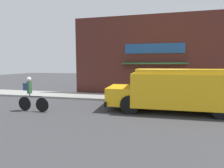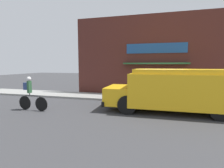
# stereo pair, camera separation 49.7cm
# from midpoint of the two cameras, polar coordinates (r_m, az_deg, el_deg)

# --- Properties ---
(ground_plane) EXTENTS (70.00, 70.00, 0.00)m
(ground_plane) POSITION_cam_midpoint_polar(r_m,az_deg,el_deg) (10.59, 16.95, -6.27)
(ground_plane) COLOR #38383A
(sidewalk) EXTENTS (28.00, 2.15, 0.12)m
(sidewalk) POSITION_cam_midpoint_polar(r_m,az_deg,el_deg) (11.63, 16.83, -4.85)
(sidewalk) COLOR gray
(sidewalk) RESTS_ON ground_plane
(storefront) EXTENTS (12.66, 0.96, 5.76)m
(storefront) POSITION_cam_midpoint_polar(r_m,az_deg,el_deg) (12.80, 17.03, 8.76)
(storefront) COLOR #4C231E
(storefront) RESTS_ON ground_plane
(school_bus) EXTENTS (6.17, 2.74, 2.04)m
(school_bus) POSITION_cam_midpoint_polar(r_m,az_deg,el_deg) (8.89, 21.62, -1.64)
(school_bus) COLOR yellow
(school_bus) RESTS_ON ground_plane
(cyclist) EXTENTS (1.69, 0.21, 1.67)m
(cyclist) POSITION_cam_midpoint_polar(r_m,az_deg,el_deg) (9.44, -23.68, -3.11)
(cyclist) COLOR black
(cyclist) RESTS_ON ground_plane
(trash_bin) EXTENTS (0.61, 0.61, 0.82)m
(trash_bin) POSITION_cam_midpoint_polar(r_m,az_deg,el_deg) (11.85, 27.39, -2.77)
(trash_bin) COLOR #2D5138
(trash_bin) RESTS_ON sidewalk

